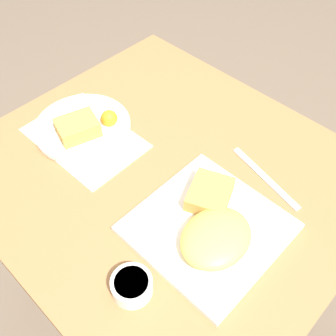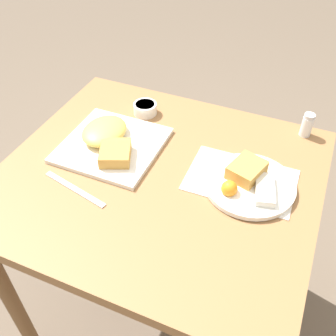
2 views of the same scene
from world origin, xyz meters
name	(u,v)px [view 1 (image 1 of 2)]	position (x,y,z in m)	size (l,w,h in m)	color
ground_plane	(166,297)	(0.00, 0.00, 0.00)	(8.00, 8.00, 0.00)	brown
dining_table	(165,196)	(0.00, 0.00, 0.67)	(0.80, 0.90, 0.78)	olive
menu_card	(85,138)	(-0.07, 0.22, 0.78)	(0.20, 0.30, 0.00)	silver
plate_square_near	(211,226)	(-0.06, -0.19, 0.80)	(0.29, 0.29, 0.06)	white
plate_oval_far	(83,125)	(-0.05, 0.25, 0.80)	(0.25, 0.25, 0.05)	white
sauce_ramekin	(132,286)	(-0.26, -0.17, 0.80)	(0.08, 0.08, 0.04)	white
butter_knife	(265,178)	(0.15, -0.19, 0.78)	(0.06, 0.22, 0.00)	silver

